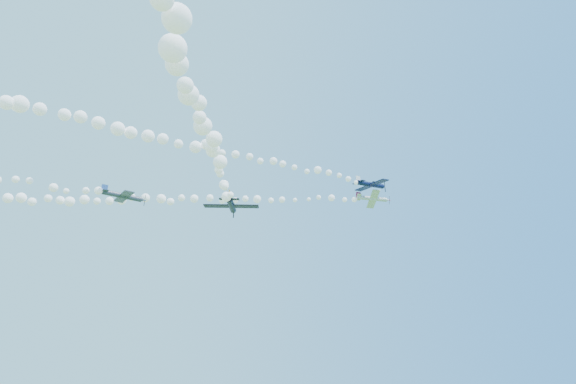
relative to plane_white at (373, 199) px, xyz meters
name	(u,v)px	position (x,y,z in m)	size (l,w,h in m)	color
plane_white	(373,199)	(0.00, 0.00, 0.00)	(7.10, 7.51, 2.83)	silver
smoke_trail_white	(183,199)	(-36.79, 14.48, -0.28)	(69.73, 29.05, 3.06)	white
plane_navy	(371,185)	(-1.77, -2.40, 2.12)	(8.17, 8.66, 2.18)	#0B1233
smoke_trail_navy	(194,144)	(-39.68, -9.62, 1.91)	(71.11, 15.95, 3.15)	white
plane_grey	(124,196)	(-49.45, -5.22, -6.77)	(7.17, 7.61, 2.54)	#373C50
plane_black	(231,205)	(-35.14, -17.40, -10.02)	(7.93, 7.49, 2.13)	black
smoke_trail_black	(185,72)	(-48.06, -50.85, -10.28)	(26.00, 62.86, 3.06)	white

